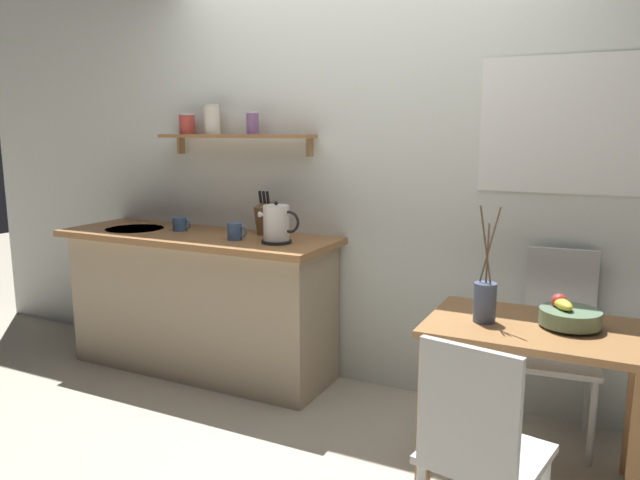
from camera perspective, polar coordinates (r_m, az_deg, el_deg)
ground_plane at (r=3.40m, az=-0.38°, el=-16.78°), size 14.00×14.00×0.00m
back_wall at (r=3.55m, az=7.34°, el=7.02°), size 6.80×0.11×2.70m
kitchen_counter at (r=3.99m, az=-11.27°, el=-5.72°), size 1.83×0.63×0.91m
wall_shelf at (r=3.92m, az=-9.13°, el=10.29°), size 1.08×0.20×0.32m
dining_table at (r=2.82m, az=19.63°, el=-10.23°), size 0.91×0.61×0.72m
dining_chair_near at (r=2.21m, az=14.74°, el=-18.53°), size 0.45×0.45×0.89m
dining_chair_far at (r=3.30m, az=21.61°, el=-8.63°), size 0.43×0.45×0.96m
fruit_bowl at (r=2.79m, az=22.49°, el=-6.64°), size 0.25×0.25×0.14m
twig_vase at (r=2.74m, az=15.35°, el=-5.55°), size 0.10×0.10×0.51m
electric_kettle at (r=3.47m, az=-4.11°, el=1.48°), size 0.26×0.17×0.24m
knife_block at (r=3.76m, az=-5.05°, el=2.11°), size 0.10×0.16×0.28m
coffee_mug_by_sink at (r=4.01m, az=-13.10°, el=1.49°), size 0.13×0.09×0.09m
coffee_mug_spare at (r=3.61m, az=-8.04°, el=0.82°), size 0.13×0.09×0.10m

